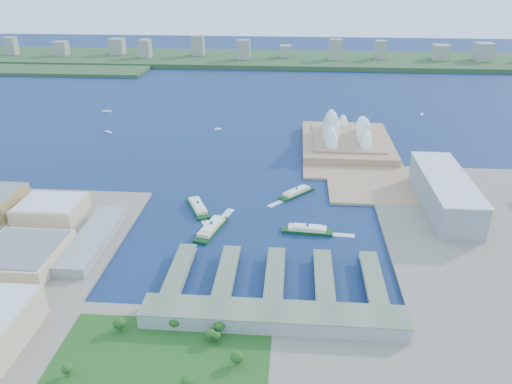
# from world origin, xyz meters

# --- Properties ---
(ground) EXTENTS (3000.00, 3000.00, 0.00)m
(ground) POSITION_xyz_m (0.00, 0.00, 0.00)
(ground) COLOR #0E1C43
(ground) RESTS_ON ground
(peninsula) EXTENTS (135.00, 220.00, 3.00)m
(peninsula) POSITION_xyz_m (107.50, 260.00, 1.50)
(peninsula) COLOR #A47C59
(peninsula) RESTS_ON ground
(far_shore) EXTENTS (2200.00, 260.00, 12.00)m
(far_shore) POSITION_xyz_m (0.00, 980.00, 6.00)
(far_shore) COLOR #2D4926
(far_shore) RESTS_ON ground
(opera_house) EXTENTS (134.00, 180.00, 58.00)m
(opera_house) POSITION_xyz_m (105.00, 280.00, 32.00)
(opera_house) COLOR white
(opera_house) RESTS_ON peninsula
(toaster_building) EXTENTS (45.00, 155.00, 35.00)m
(toaster_building) POSITION_xyz_m (195.00, 80.00, 20.50)
(toaster_building) COLOR gray
(toaster_building) RESTS_ON east_land
(ferry_wharves) EXTENTS (184.00, 90.00, 9.30)m
(ferry_wharves) POSITION_xyz_m (14.00, -75.00, 4.65)
(ferry_wharves) COLOR #59664D
(ferry_wharves) RESTS_ON ground
(terminal_building) EXTENTS (200.00, 28.00, 12.00)m
(terminal_building) POSITION_xyz_m (15.00, -135.00, 9.00)
(terminal_building) COLOR gray
(terminal_building) RESTS_ON south_land
(park) EXTENTS (150.00, 110.00, 16.00)m
(park) POSITION_xyz_m (-60.00, -190.00, 11.00)
(park) COLOR #194714
(park) RESTS_ON south_land
(far_skyline) EXTENTS (1900.00, 140.00, 55.00)m
(far_skyline) POSITION_xyz_m (0.00, 960.00, 39.50)
(far_skyline) COLOR gray
(far_skyline) RESTS_ON far_shore
(ferry_a) EXTENTS (35.74, 55.90, 10.41)m
(ferry_a) POSITION_xyz_m (-78.22, 56.46, 5.21)
(ferry_a) COLOR #0E3A18
(ferry_a) RESTS_ON ground
(ferry_b) EXTENTS (42.98, 45.79, 9.47)m
(ferry_b) POSITION_xyz_m (31.63, 104.66, 4.74)
(ferry_b) COLOR #0E3A18
(ferry_b) RESTS_ON ground
(ferry_c) EXTENTS (29.28, 59.86, 10.97)m
(ferry_c) POSITION_xyz_m (-55.19, 9.02, 5.49)
(ferry_c) COLOR #0E3A18
(ferry_c) RESTS_ON ground
(ferry_d) EXTENTS (52.70, 17.20, 9.80)m
(ferry_d) POSITION_xyz_m (43.22, 14.15, 4.90)
(ferry_d) COLOR #0E3A18
(ferry_d) RESTS_ON ground
(boat_a) EXTENTS (13.88, 10.99, 2.76)m
(boat_a) POSITION_xyz_m (-275.25, 320.00, 1.38)
(boat_a) COLOR white
(boat_a) RESTS_ON ground
(boat_b) EXTENTS (10.99, 10.07, 2.99)m
(boat_b) POSITION_xyz_m (-99.73, 348.68, 1.50)
(boat_b) COLOR white
(boat_b) RESTS_ON ground
(boat_c) EXTENTS (9.07, 13.58, 2.97)m
(boat_c) POSITION_xyz_m (256.95, 466.36, 1.48)
(boat_c) COLOR white
(boat_c) RESTS_ON ground
(boat_d) EXTENTS (17.21, 6.22, 2.84)m
(boat_d) POSITION_xyz_m (-321.32, 440.89, 1.42)
(boat_d) COLOR white
(boat_d) RESTS_ON ground
(boat_e) EXTENTS (10.37, 11.59, 2.91)m
(boat_e) POSITION_xyz_m (95.35, 478.09, 1.45)
(boat_e) COLOR white
(boat_e) RESTS_ON ground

